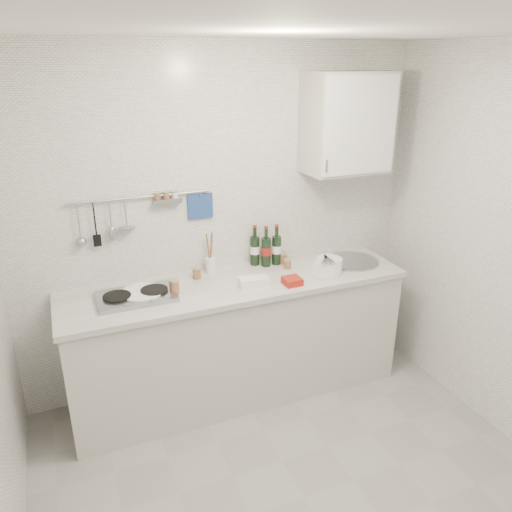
% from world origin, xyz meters
% --- Properties ---
extents(floor, '(3.00, 3.00, 0.00)m').
position_xyz_m(floor, '(0.00, 0.00, 0.00)').
color(floor, gray).
rests_on(floor, ground).
extents(ceiling, '(3.00, 3.00, 0.00)m').
position_xyz_m(ceiling, '(0.00, 0.00, 2.50)').
color(ceiling, silver).
rests_on(ceiling, back_wall).
extents(back_wall, '(3.00, 0.02, 2.50)m').
position_xyz_m(back_wall, '(0.00, 1.40, 1.25)').
color(back_wall, silver).
rests_on(back_wall, floor).
extents(counter, '(2.44, 0.64, 0.96)m').
position_xyz_m(counter, '(0.01, 1.10, 0.43)').
color(counter, '#BBB5AC').
rests_on(counter, floor).
extents(wall_rail, '(0.98, 0.09, 0.34)m').
position_xyz_m(wall_rail, '(-0.60, 1.37, 1.43)').
color(wall_rail, '#93969B').
rests_on(wall_rail, back_wall).
extents(wall_cabinet, '(0.60, 0.38, 0.70)m').
position_xyz_m(wall_cabinet, '(0.90, 1.22, 1.95)').
color(wall_cabinet, '#BBB5AC').
rests_on(wall_cabinet, back_wall).
extents(plate_stack_hob, '(0.30, 0.29, 0.04)m').
position_xyz_m(plate_stack_hob, '(-0.66, 1.11, 0.94)').
color(plate_stack_hob, '#4D69AE').
rests_on(plate_stack_hob, counter).
extents(plate_stack_sink, '(0.25, 0.23, 0.11)m').
position_xyz_m(plate_stack_sink, '(0.68, 1.00, 0.97)').
color(plate_stack_sink, white).
rests_on(plate_stack_sink, counter).
extents(wine_bottles, '(0.23, 0.13, 0.31)m').
position_xyz_m(wine_bottles, '(0.31, 1.30, 1.07)').
color(wine_bottles, black).
rests_on(wine_bottles, counter).
extents(butter_dish, '(0.21, 0.13, 0.06)m').
position_xyz_m(butter_dish, '(0.09, 0.99, 0.95)').
color(butter_dish, white).
rests_on(butter_dish, counter).
extents(strawberry_punnet, '(0.12, 0.12, 0.05)m').
position_xyz_m(strawberry_punnet, '(0.34, 0.91, 0.94)').
color(strawberry_punnet, '#B12B13').
rests_on(strawberry_punnet, counter).
extents(utensil_crock, '(0.08, 0.08, 0.31)m').
position_xyz_m(utensil_crock, '(-0.12, 1.32, 0.99)').
color(utensil_crock, white).
rests_on(utensil_crock, counter).
extents(jar_a, '(0.06, 0.06, 0.08)m').
position_xyz_m(jar_a, '(-0.24, 1.26, 0.96)').
color(jar_a, brown).
rests_on(jar_a, counter).
extents(jar_b, '(0.07, 0.07, 0.09)m').
position_xyz_m(jar_b, '(0.44, 1.28, 0.96)').
color(jar_b, brown).
rests_on(jar_b, counter).
extents(jar_c, '(0.06, 0.06, 0.07)m').
position_xyz_m(jar_c, '(0.43, 1.18, 0.96)').
color(jar_c, brown).
rests_on(jar_c, counter).
extents(jar_d, '(0.07, 0.07, 0.10)m').
position_xyz_m(jar_d, '(-0.45, 1.08, 0.97)').
color(jar_d, brown).
rests_on(jar_d, counter).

